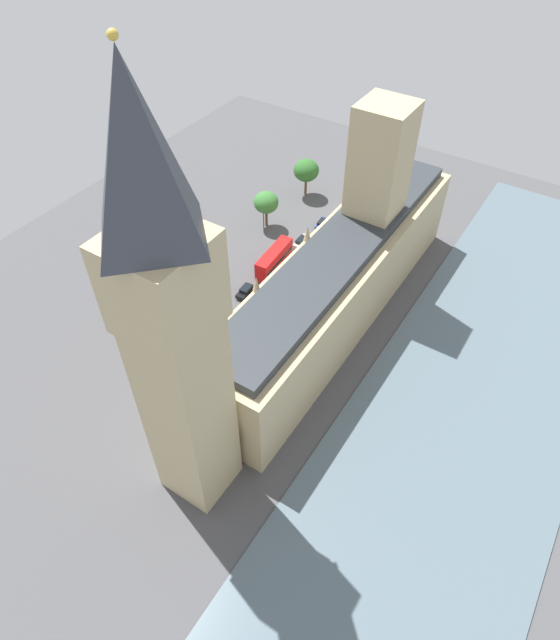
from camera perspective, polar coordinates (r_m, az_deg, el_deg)
name	(u,v)px	position (r m, az deg, el deg)	size (l,w,h in m)	color
ground_plane	(324,313)	(99.10, 4.59, 0.74)	(135.06, 135.06, 0.00)	#4C4C4F
river_thames	(482,382)	(93.91, 20.29, -6.04)	(32.30, 121.55, 0.25)	slate
parliament_building	(342,272)	(93.35, 6.51, 4.96)	(13.30, 65.06, 34.70)	tan
clock_tower	(172,328)	(55.89, -11.19, -0.79)	(9.07, 9.07, 57.68)	tan
car_blue_trailing	(323,224)	(118.72, 4.46, 9.99)	(2.26, 4.39, 1.74)	navy
car_silver_by_river_gate	(302,242)	(113.42, 2.31, 8.18)	(2.03, 4.68, 1.74)	#B7B7BC
double_decker_bus_midblock	(274,260)	(105.97, -0.62, 6.32)	(3.24, 10.64, 4.75)	red
car_black_far_end	(245,291)	(101.94, -3.62, 3.04)	(2.06, 4.26, 1.74)	black
car_white_leading	(219,317)	(97.31, -6.38, 0.27)	(1.90, 4.71, 1.74)	silver
double_decker_bus_under_trees	(176,341)	(92.07, -10.80, -2.17)	(2.77, 10.53, 4.75)	red
pedestrian_kerbside	(351,234)	(116.63, 7.44, 8.91)	(0.64, 0.54, 1.71)	black
plane_tree_near_tower	(189,259)	(100.63, -9.50, 6.26)	(5.84, 5.84, 9.41)	brown
plane_tree_corner	(306,170)	(126.60, 2.76, 15.32)	(5.69, 5.69, 8.53)	brown
plane_tree_opposite_hall	(266,203)	(116.19, -1.46, 12.15)	(5.19, 5.19, 8.01)	brown
street_lamp_slot_10	(263,213)	(115.66, -1.74, 11.05)	(0.56, 0.56, 5.99)	black
street_lamp_slot_11	(171,291)	(98.15, -11.34, 2.94)	(0.56, 0.56, 6.52)	black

